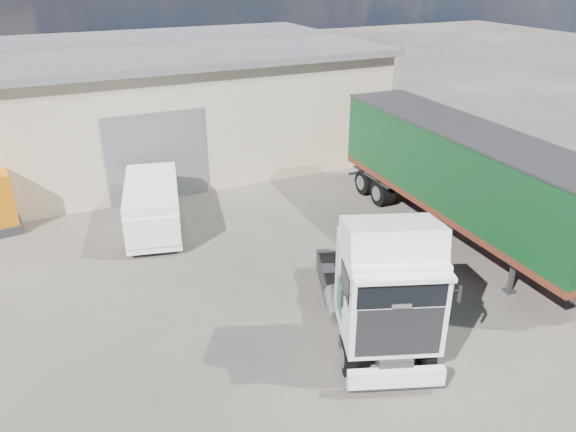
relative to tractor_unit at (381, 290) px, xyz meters
name	(u,v)px	position (x,y,z in m)	size (l,w,h in m)	color
ground	(319,315)	(-0.77, 1.73, -1.61)	(120.00, 120.00, 0.00)	#282420
warehouse	(36,112)	(-6.76, 17.72, 1.05)	(30.60, 12.60, 5.42)	#B9AD8E
brick_boundary_wall	(489,154)	(10.73, 7.73, -0.36)	(0.35, 26.00, 2.50)	maroon
tractor_unit	(381,290)	(0.00, 0.00, 0.00)	(4.01, 5.99, 3.83)	black
box_trailer	(461,171)	(5.94, 4.19, 0.77)	(3.01, 11.87, 3.91)	#2D2D30
panel_van	(153,209)	(-3.68, 8.79, -0.68)	(2.72, 4.69, 1.80)	black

